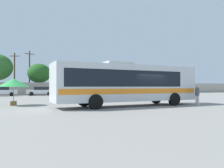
# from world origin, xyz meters

# --- Properties ---
(ground_plane) EXTENTS (300.00, 300.00, 0.00)m
(ground_plane) POSITION_xyz_m (0.00, 10.00, 0.00)
(ground_plane) COLOR gray
(perimeter_wall) EXTENTS (80.00, 0.30, 2.27)m
(perimeter_wall) POSITION_xyz_m (0.00, 27.31, 1.14)
(perimeter_wall) COLOR #9E998C
(perimeter_wall) RESTS_ON ground_plane
(coach_bus_silver_orange) EXTENTS (12.05, 3.26, 3.47)m
(coach_bus_silver_orange) POSITION_xyz_m (-1.62, 0.45, 1.86)
(coach_bus_silver_orange) COLOR silver
(coach_bus_silver_orange) RESTS_ON ground_plane
(attendant_by_bus_door) EXTENTS (0.44, 0.44, 1.68)m
(attendant_by_bus_door) POSITION_xyz_m (4.24, -1.03, 0.95)
(attendant_by_bus_door) COLOR silver
(attendant_by_bus_door) RESTS_ON ground_plane
(vendor_umbrella_secondary_green) EXTENTS (2.48, 2.48, 2.23)m
(vendor_umbrella_secondary_green) POSITION_xyz_m (-9.97, 4.52, 1.86)
(vendor_umbrella_secondary_green) COLOR gray
(vendor_umbrella_secondary_green) RESTS_ON ground_plane
(parked_car_leftmost_white) EXTENTS (4.54, 2.15, 1.54)m
(parked_car_leftmost_white) POSITION_xyz_m (-12.25, 24.10, 0.81)
(parked_car_leftmost_white) COLOR silver
(parked_car_leftmost_white) RESTS_ON ground_plane
(parked_car_second_white) EXTENTS (4.72, 2.31, 1.49)m
(parked_car_second_white) POSITION_xyz_m (-6.23, 24.54, 0.79)
(parked_car_second_white) COLOR silver
(parked_car_second_white) RESTS_ON ground_plane
(utility_pole_near) EXTENTS (1.80, 0.40, 8.48)m
(utility_pole_near) POSITION_xyz_m (-7.87, 30.69, 4.42)
(utility_pole_near) COLOR #4C3823
(utility_pole_near) RESTS_ON ground_plane
(utility_pole_far) EXTENTS (1.76, 0.62, 7.79)m
(utility_pole_far) POSITION_xyz_m (-10.52, 29.52, 4.07)
(utility_pole_far) COLOR #4C3823
(utility_pole_far) RESTS_ON ground_plane
(roadside_tree_midleft) EXTENTS (4.46, 4.46, 6.02)m
(roadside_tree_midleft) POSITION_xyz_m (-6.10, 30.29, 4.11)
(roadside_tree_midleft) COLOR brown
(roadside_tree_midleft) RESTS_ON ground_plane
(roadside_tree_midright) EXTENTS (3.74, 3.74, 5.14)m
(roadside_tree_midright) POSITION_xyz_m (6.91, 34.06, 3.54)
(roadside_tree_midright) COLOR brown
(roadside_tree_midright) RESTS_ON ground_plane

